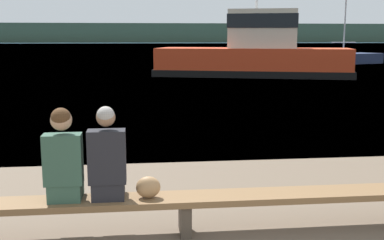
# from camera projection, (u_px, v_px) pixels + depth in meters

# --- Properties ---
(water_surface) EXTENTS (240.00, 240.00, 0.00)m
(water_surface) POSITION_uv_depth(u_px,v_px,m) (141.00, 45.00, 126.15)
(water_surface) COLOR teal
(water_surface) RESTS_ON ground
(far_shoreline) EXTENTS (600.00, 12.00, 7.21)m
(far_shoreline) POSITION_uv_depth(u_px,v_px,m) (140.00, 33.00, 186.49)
(far_shoreline) COLOR #2D3D2D
(far_shoreline) RESTS_ON ground
(bench_main) EXTENTS (6.28, 0.44, 0.44)m
(bench_main) POSITION_uv_depth(u_px,v_px,m) (185.00, 203.00, 5.46)
(bench_main) COLOR brown
(bench_main) RESTS_ON ground
(person_left) EXTENTS (0.41, 0.42, 1.04)m
(person_left) POSITION_uv_depth(u_px,v_px,m) (63.00, 160.00, 5.23)
(person_left) COLOR #2D4C3D
(person_left) RESTS_ON bench_main
(person_right) EXTENTS (0.41, 0.41, 1.05)m
(person_right) POSITION_uv_depth(u_px,v_px,m) (107.00, 160.00, 5.28)
(person_right) COLOR black
(person_right) RESTS_ON bench_main
(shopping_bag) EXTENTS (0.27, 0.18, 0.25)m
(shopping_bag) POSITION_uv_depth(u_px,v_px,m) (148.00, 187.00, 5.37)
(shopping_bag) COLOR #9E754C
(shopping_bag) RESTS_ON bench_main
(tugboat_red) EXTENTS (11.57, 6.66, 5.96)m
(tugboat_red) POSITION_uv_depth(u_px,v_px,m) (255.00, 55.00, 27.42)
(tugboat_red) COLOR red
(tugboat_red) RESTS_ON water_surface
(moored_sailboat) EXTENTS (6.56, 4.59, 8.50)m
(moored_sailboat) POSITION_uv_depth(u_px,v_px,m) (346.00, 58.00, 39.96)
(moored_sailboat) COLOR #1E2847
(moored_sailboat) RESTS_ON water_surface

